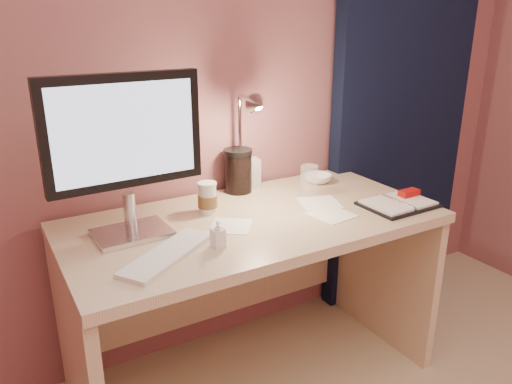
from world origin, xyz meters
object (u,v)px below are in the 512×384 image
planner (399,203)px  bowl (318,178)px  monitor (124,142)px  dark_jar (238,173)px  lotion_bottle (218,234)px  coffee_cup (207,199)px  clear_cup (309,181)px  desk (244,263)px  product_box (249,173)px  keyboard (168,254)px  desk_lamp (255,133)px

planner → bowl: size_ratio=2.26×
monitor → dark_jar: size_ratio=3.29×
dark_jar → lotion_bottle: bearing=-125.1°
coffee_cup → clear_cup: bearing=-4.4°
desk → coffee_cup: 0.31m
lotion_bottle → product_box: (0.38, 0.47, 0.02)m
monitor → keyboard: monitor is taller
planner → product_box: (-0.41, 0.50, 0.05)m
desk → desk_lamp: (0.12, 0.11, 0.50)m
coffee_cup → product_box: 0.34m
bowl → lotion_bottle: size_ratio=1.38×
dark_jar → desk_lamp: desk_lamp is taller
keyboard → clear_cup: bearing=-15.2°
desk_lamp → lotion_bottle: bearing=-129.6°
monitor → coffee_cup: monitor is taller
lotion_bottle → product_box: size_ratio=0.69×
coffee_cup → clear_cup: 0.45m
bowl → dark_jar: (-0.37, 0.07, 0.06)m
desk_lamp → product_box: bearing=75.7°
coffee_cup → product_box: size_ratio=0.93×
monitor → desk_lamp: monitor is taller
keyboard → clear_cup: (0.72, 0.24, 0.06)m
lotion_bottle → dark_jar: dark_jar is taller
bowl → lotion_bottle: bearing=-151.4°
monitor → clear_cup: (0.77, 0.03, -0.26)m
planner → bowl: (-0.11, 0.40, 0.01)m
planner → coffee_cup: 0.76m
monitor → keyboard: (0.05, -0.21, -0.32)m
dark_jar → product_box: (0.07, 0.02, -0.02)m
monitor → dark_jar: monitor is taller
desk → monitor: 0.71m
product_box → keyboard: bearing=-130.9°
lotion_bottle → dark_jar: bearing=54.9°
desk → product_box: product_box is taller
bowl → desk_lamp: size_ratio=0.29×
product_box → desk_lamp: bearing=-99.7°
coffee_cup → clear_cup: size_ratio=0.93×
bowl → keyboard: bearing=-157.1°
clear_cup → dark_jar: bearing=140.4°
keyboard → lotion_bottle: 0.17m
monitor → clear_cup: 0.81m
keyboard → desk_lamp: bearing=-0.7°
coffee_cup → lotion_bottle: 0.31m
lotion_bottle → dark_jar: size_ratio=0.54×
planner → clear_cup: clear_cup is taller
lotion_bottle → dark_jar: 0.55m
planner → product_box: product_box is taller
product_box → coffee_cup: bearing=-138.1°
clear_cup → product_box: same height
desk_lamp → monitor: bearing=-163.0°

